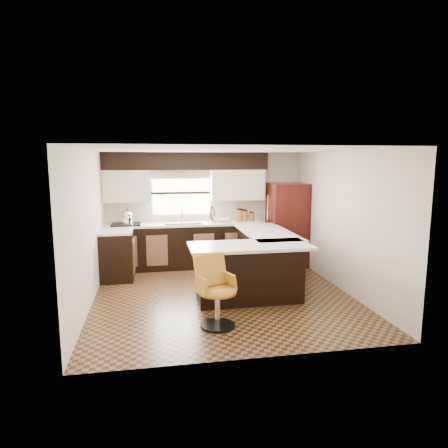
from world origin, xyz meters
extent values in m
plane|color=#49301A|center=(0.00, 0.00, 0.00)|extent=(4.40, 4.40, 0.00)
plane|color=silver|center=(0.00, 0.00, 2.40)|extent=(4.40, 4.40, 0.00)
plane|color=beige|center=(0.00, 2.20, 1.20)|extent=(4.40, 0.00, 4.40)
plane|color=beige|center=(0.00, -2.20, 1.20)|extent=(4.40, 0.00, 4.40)
plane|color=beige|center=(-2.10, 0.00, 1.20)|extent=(0.00, 4.40, 4.40)
plane|color=beige|center=(2.10, 0.00, 1.20)|extent=(0.00, 4.40, 4.40)
cube|color=black|center=(-0.45, 1.90, 0.45)|extent=(3.30, 0.60, 0.90)
cube|color=black|center=(-1.80, 1.25, 0.45)|extent=(0.60, 0.70, 0.90)
cube|color=silver|center=(-0.45, 1.90, 0.92)|extent=(3.30, 0.60, 0.04)
cube|color=silver|center=(-1.80, 1.25, 0.92)|extent=(0.60, 0.70, 0.04)
cube|color=black|center=(-0.40, 2.03, 2.22)|extent=(3.40, 0.35, 0.36)
cube|color=beige|center=(-1.62, 2.03, 1.72)|extent=(0.94, 0.35, 0.64)
cube|color=beige|center=(0.68, 2.03, 1.72)|extent=(1.14, 0.35, 0.64)
cube|color=white|center=(-0.50, 2.18, 1.55)|extent=(1.20, 0.02, 0.90)
cube|color=#D19B93|center=(-0.50, 2.14, 1.94)|extent=(1.30, 0.06, 0.18)
cube|color=#B2B2B7|center=(-0.50, 1.88, 0.96)|extent=(0.75, 0.45, 0.03)
cube|color=black|center=(0.55, 1.61, 0.43)|extent=(0.58, 0.03, 0.78)
cube|color=black|center=(-1.65, 1.88, 0.96)|extent=(0.58, 0.50, 0.02)
cube|color=black|center=(0.90, 0.62, 0.45)|extent=(0.60, 1.95, 0.90)
cube|color=black|center=(0.38, -0.35, 0.45)|extent=(1.65, 0.60, 0.90)
cube|color=silver|center=(0.95, 0.62, 0.92)|extent=(0.84, 1.95, 0.04)
cube|color=silver|center=(0.35, -0.44, 0.92)|extent=(1.89, 0.84, 0.04)
cube|color=#370C09|center=(1.70, 1.69, 0.88)|extent=(0.75, 0.72, 1.76)
cylinder|color=silver|center=(0.11, 1.90, 1.09)|extent=(0.14, 0.14, 0.29)
imported|color=white|center=(0.34, 1.90, 0.98)|extent=(0.32, 0.32, 0.07)
cylinder|color=brown|center=(0.71, 1.92, 1.07)|extent=(0.14, 0.14, 0.24)
cylinder|color=brown|center=(0.82, 1.92, 1.06)|extent=(0.14, 0.14, 0.22)
cylinder|color=brown|center=(0.98, 1.92, 1.03)|extent=(0.12, 0.12, 0.17)
camera|label=1|loc=(-1.13, -6.33, 2.24)|focal=32.00mm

